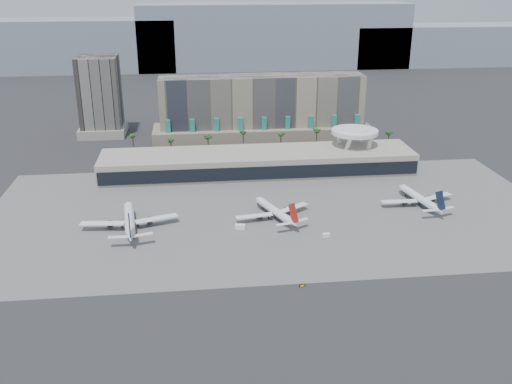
{
  "coord_description": "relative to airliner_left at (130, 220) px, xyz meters",
  "views": [
    {
      "loc": [
        -34.79,
        -183.96,
        104.25
      ],
      "look_at": [
        -9.21,
        40.0,
        16.2
      ],
      "focal_mm": 40.0,
      "sensor_mm": 36.0,
      "label": 1
    }
  ],
  "objects": [
    {
      "name": "service_vehicle_b",
      "position": [
        82.36,
        -17.83,
        -3.01
      ],
      "size": [
        3.17,
        2.04,
        1.54
      ],
      "primitive_type": "cube",
      "rotation": [
        0.0,
        0.0,
        0.11
      ],
      "color": "white",
      "rests_on": "ground"
    },
    {
      "name": "hotel",
      "position": [
        73.49,
        129.89,
        13.02
      ],
      "size": [
        140.0,
        30.0,
        42.0
      ],
      "color": "gray",
      "rests_on": "ground"
    },
    {
      "name": "office_tower",
      "position": [
        -31.51,
        155.48,
        19.15
      ],
      "size": [
        30.0,
        30.0,
        52.0
      ],
      "color": "black",
      "rests_on": "ground"
    },
    {
      "name": "saucer_structure",
      "position": [
        118.49,
        71.48,
        14.67
      ],
      "size": [
        26.0,
        26.0,
        21.89
      ],
      "color": "white",
      "rests_on": "ground"
    },
    {
      "name": "mountain_ridge",
      "position": [
        91.37,
        425.48,
        26.11
      ],
      "size": [
        680.0,
        60.0,
        70.0
      ],
      "color": "gray",
      "rests_on": "ground"
    },
    {
      "name": "ground",
      "position": [
        63.49,
        -44.52,
        -3.78
      ],
      "size": [
        900.0,
        900.0,
        0.0
      ],
      "primitive_type": "plane",
      "color": "#232326",
      "rests_on": "ground"
    },
    {
      "name": "terminal",
      "position": [
        63.49,
        65.32,
        2.73
      ],
      "size": [
        170.0,
        32.5,
        14.5
      ],
      "color": "#AFA699",
      "rests_on": "ground"
    },
    {
      "name": "airliner_right",
      "position": [
        133.89,
        11.16,
        -0.41
      ],
      "size": [
        37.03,
        38.45,
        13.39
      ],
      "rotation": [
        0.0,
        0.0,
        0.19
      ],
      "color": "white",
      "rests_on": "ground"
    },
    {
      "name": "apron_pad",
      "position": [
        63.49,
        10.48,
        -3.75
      ],
      "size": [
        260.0,
        130.0,
        0.06
      ],
      "primitive_type": "cube",
      "color": "#5B5B59",
      "rests_on": "ground"
    },
    {
      "name": "taxiway_sign",
      "position": [
        64.79,
        -56.5,
        -3.28
      ],
      "size": [
        2.22,
        0.85,
        1.01
      ],
      "rotation": [
        0.0,
        0.0,
        0.25
      ],
      "color": "black",
      "rests_on": "ground"
    },
    {
      "name": "service_vehicle_a",
      "position": [
        47.22,
        -6.1,
        -2.74
      ],
      "size": [
        4.55,
        2.73,
        2.09
      ],
      "primitive_type": "cube",
      "rotation": [
        0.0,
        0.0,
        -0.15
      ],
      "color": "white",
      "rests_on": "ground"
    },
    {
      "name": "airliner_centre",
      "position": [
        63.74,
        3.96,
        -0.47
      ],
      "size": [
        35.02,
        36.14,
        13.13
      ],
      "rotation": [
        0.0,
        0.0,
        0.37
      ],
      "color": "white",
      "rests_on": "ground"
    },
    {
      "name": "palm_row",
      "position": [
        70.49,
        100.48,
        6.71
      ],
      "size": [
        157.8,
        2.8,
        13.1
      ],
      "color": "brown",
      "rests_on": "ground"
    },
    {
      "name": "airliner_left",
      "position": [
        0.0,
        0.0,
        0.0
      ],
      "size": [
        41.96,
        43.41,
        15.0
      ],
      "rotation": [
        0.0,
        0.0,
        0.11
      ],
      "color": "white",
      "rests_on": "ground"
    }
  ]
}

